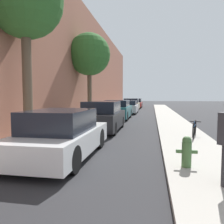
% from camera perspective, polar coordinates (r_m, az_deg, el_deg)
% --- Properties ---
extents(ground_plane, '(120.00, 120.00, 0.00)m').
position_cam_1_polar(ground_plane, '(15.73, 4.51, -2.27)').
color(ground_plane, '#28282B').
extents(sidewalk_left, '(2.00, 52.00, 0.12)m').
position_cam_1_polar(sidewalk_left, '(16.27, -5.71, -1.85)').
color(sidewalk_left, '#ADA89E').
rests_on(sidewalk_left, ground).
extents(sidewalk_right, '(2.00, 52.00, 0.12)m').
position_cam_1_polar(sidewalk_right, '(15.70, 15.10, -2.20)').
color(sidewalk_right, '#ADA89E').
rests_on(sidewalk_right, ground).
extents(building_facade_left, '(0.70, 52.00, 9.15)m').
position_cam_1_polar(building_facade_left, '(16.84, -10.38, 13.72)').
color(building_facade_left, '#9E604C').
rests_on(building_facade_left, ground).
extents(parked_car_white, '(1.78, 4.13, 1.38)m').
position_cam_1_polar(parked_car_white, '(6.54, -12.83, -5.82)').
color(parked_car_white, black).
rests_on(parked_car_white, ground).
extents(parked_car_black, '(1.79, 4.12, 1.50)m').
position_cam_1_polar(parked_car_black, '(11.22, -2.43, -1.29)').
color(parked_car_black, black).
rests_on(parked_car_black, ground).
extents(parked_car_teal, '(1.81, 4.29, 1.44)m').
position_cam_1_polar(parked_car_teal, '(16.80, 1.49, 0.54)').
color(parked_car_teal, black).
rests_on(parked_car_teal, ground).
extents(parked_car_silver, '(1.90, 4.01, 1.29)m').
position_cam_1_polar(parked_car_silver, '(22.33, 4.14, 1.26)').
color(parked_car_silver, black).
rests_on(parked_car_silver, ground).
extents(parked_car_champagne, '(1.89, 4.07, 1.44)m').
position_cam_1_polar(parked_car_champagne, '(27.27, 5.05, 1.93)').
color(parked_car_champagne, black).
rests_on(parked_car_champagne, ground).
extents(parked_car_red, '(1.81, 4.57, 1.37)m').
position_cam_1_polar(parked_car_red, '(32.59, 6.12, 2.25)').
color(parked_car_red, black).
rests_on(parked_car_red, ground).
extents(street_tree_near, '(2.84, 2.84, 6.64)m').
position_cam_1_polar(street_tree_near, '(9.70, -21.55, 25.02)').
color(street_tree_near, brown).
rests_on(street_tree_near, sidewalk_left).
extents(street_tree_far, '(3.05, 3.05, 6.18)m').
position_cam_1_polar(street_tree_far, '(16.59, -5.89, 14.49)').
color(street_tree_far, brown).
rests_on(street_tree_far, sidewalk_left).
extents(fire_hydrant, '(0.48, 0.22, 0.73)m').
position_cam_1_polar(fire_hydrant, '(5.50, 18.73, -9.56)').
color(fire_hydrant, '#47703D').
rests_on(fire_hydrant, sidewalk_right).
extents(bicycle, '(0.53, 1.53, 0.64)m').
position_cam_1_polar(bicycle, '(9.52, 20.52, -4.06)').
color(bicycle, black).
rests_on(bicycle, sidewalk_right).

